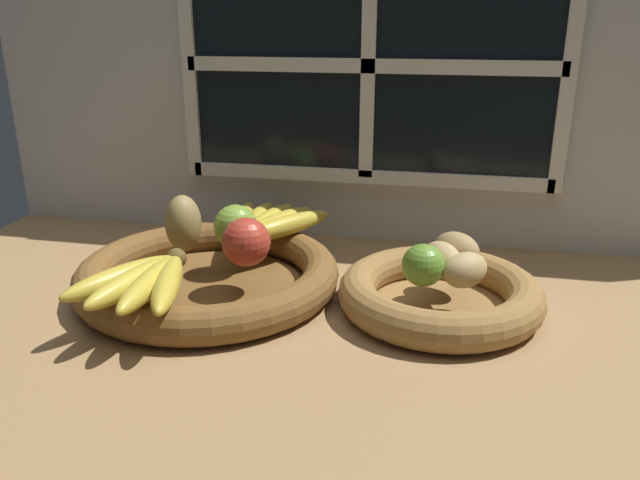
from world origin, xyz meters
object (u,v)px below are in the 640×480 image
object	(u,v)px
fruit_bowl_right	(440,294)
pear_brown	(183,223)
fruit_bowl_left	(209,275)
apple_red_right	(246,242)
potato_small	(465,270)
potato_back	(457,250)
apple_green_back	(236,226)
potato_large	(442,260)
banana_bunch_front	(145,280)
banana_bunch_back	(265,223)
lime_near	(423,265)

from	to	relation	value
fruit_bowl_right	pear_brown	size ratio (longest dim) A/B	3.29
fruit_bowl_left	apple_red_right	distance (cm)	9.29
potato_small	potato_back	distance (cm)	7.21
fruit_bowl_right	pear_brown	distance (cm)	39.17
apple_green_back	pear_brown	bearing A→B (deg)	-157.66
pear_brown	potato_large	bearing A→B (deg)	-3.40
fruit_bowl_right	apple_red_right	xyz separation A→B (cm)	(-27.35, -1.52, 6.28)
fruit_bowl_left	banana_bunch_front	distance (cm)	14.26
fruit_bowl_right	apple_green_back	size ratio (longest dim) A/B	4.23
fruit_bowl_left	potato_back	xyz separation A→B (cm)	(35.88, 4.12, 5.30)
apple_red_right	potato_small	xyz separation A→B (cm)	(30.35, -1.47, -1.13)
fruit_bowl_left	potato_back	size ratio (longest dim) A/B	5.46
apple_green_back	banana_bunch_front	distance (cm)	19.42
banana_bunch_back	potato_small	world-z (taller)	potato_small
fruit_bowl_right	potato_large	world-z (taller)	potato_large
fruit_bowl_left	fruit_bowl_right	world-z (taller)	same
banana_bunch_back	pear_brown	bearing A→B (deg)	-131.89
apple_red_right	pear_brown	bearing A→B (deg)	161.08
potato_large	banana_bunch_front	bearing A→B (deg)	-160.59
potato_small	potato_back	world-z (taller)	potato_back
pear_brown	potato_small	world-z (taller)	pear_brown
potato_large	lime_near	size ratio (longest dim) A/B	1.30
apple_green_back	potato_small	distance (cm)	35.27
lime_near	fruit_bowl_left	bearing A→B (deg)	173.44
potato_small	pear_brown	bearing A→B (deg)	172.74
banana_bunch_front	banana_bunch_back	distance (cm)	27.36
fruit_bowl_right	lime_near	world-z (taller)	lime_near
fruit_bowl_right	potato_large	size ratio (longest dim) A/B	3.85
apple_green_back	pear_brown	size ratio (longest dim) A/B	0.78
pear_brown	banana_bunch_back	world-z (taller)	pear_brown
apple_red_right	potato_small	bearing A→B (deg)	-2.78
potato_small	potato_large	bearing A→B (deg)	135.00
fruit_bowl_left	pear_brown	bearing A→B (deg)	152.83
potato_back	fruit_bowl_left	bearing A→B (deg)	-173.44
apple_red_right	lime_near	bearing A→B (deg)	-4.84
fruit_bowl_right	banana_bunch_front	xyz separation A→B (cm)	(-37.31, -13.14, 4.41)
banana_bunch_front	lime_near	xyz separation A→B (cm)	(34.89, 9.51, 1.22)
pear_brown	potato_back	size ratio (longest dim) A/B	1.21
pear_brown	potato_small	size ratio (longest dim) A/B	1.28
pear_brown	lime_near	world-z (taller)	pear_brown
potato_small	apple_green_back	bearing A→B (deg)	166.50
potato_small	lime_near	bearing A→B (deg)	-173.33
fruit_bowl_left	potato_small	world-z (taller)	potato_small
banana_bunch_back	potato_back	xyz separation A→B (cm)	(30.81, -8.77, 0.87)
potato_large	apple_green_back	bearing A→B (deg)	170.50
pear_brown	lime_near	xyz separation A→B (cm)	(36.03, -5.92, -1.47)
fruit_bowl_left	banana_bunch_front	xyz separation A→B (cm)	(-3.30, -13.14, 4.43)
fruit_bowl_left	banana_bunch_front	size ratio (longest dim) A/B	2.05
banana_bunch_front	apple_green_back	bearing A→B (deg)	71.84
pear_brown	potato_back	world-z (taller)	pear_brown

